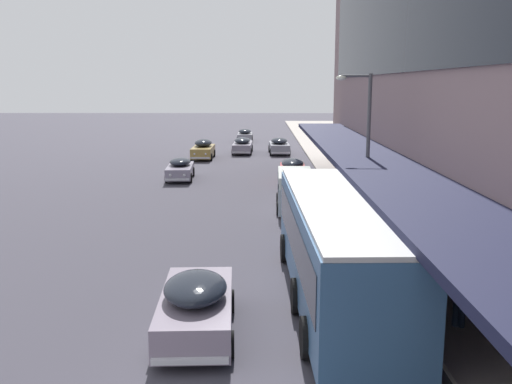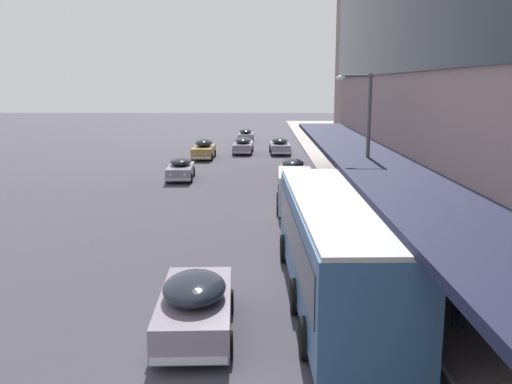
{
  "view_description": "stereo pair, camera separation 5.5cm",
  "coord_description": "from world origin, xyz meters",
  "px_view_note": "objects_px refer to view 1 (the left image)",
  "views": [
    {
      "loc": [
        1.87,
        -8.68,
        6.33
      ],
      "look_at": [
        1.65,
        15.97,
        1.67
      ],
      "focal_mm": 40.0,
      "sensor_mm": 36.0,
      "label": 1
    },
    {
      "loc": [
        1.92,
        -8.68,
        6.33
      ],
      "look_at": [
        1.65,
        15.97,
        1.67
      ],
      "focal_mm": 40.0,
      "sensor_mm": 36.0,
      "label": 2
    }
  ],
  "objects_px": {
    "sedan_trailing_near": "(196,305)",
    "pedestrian_at_kerb": "(461,289)",
    "sedan_second_mid": "(180,169)",
    "sedan_oncoming_rear": "(293,171)",
    "sedan_lead_near": "(203,149)",
    "street_lamp": "(364,141)",
    "sedan_far_back": "(242,145)",
    "sedan_trailing_mid": "(245,135)",
    "transit_bus_kerbside_front": "(336,243)",
    "sedan_lead_mid": "(279,146)",
    "vw_van": "(295,188)"
  },
  "relations": [
    {
      "from": "sedan_oncoming_rear",
      "to": "sedan_lead_mid",
      "type": "xyz_separation_m",
      "value": [
        -0.38,
        15.71,
        -0.04
      ]
    },
    {
      "from": "sedan_trailing_near",
      "to": "pedestrian_at_kerb",
      "type": "height_order",
      "value": "pedestrian_at_kerb"
    },
    {
      "from": "sedan_trailing_mid",
      "to": "street_lamp",
      "type": "relative_size",
      "value": 0.65
    },
    {
      "from": "sedan_oncoming_rear",
      "to": "street_lamp",
      "type": "bearing_deg",
      "value": -80.22
    },
    {
      "from": "transit_bus_kerbside_front",
      "to": "sedan_lead_mid",
      "type": "distance_m",
      "value": 36.45
    },
    {
      "from": "sedan_far_back",
      "to": "pedestrian_at_kerb",
      "type": "distance_m",
      "value": 39.59
    },
    {
      "from": "sedan_far_back",
      "to": "sedan_trailing_mid",
      "type": "bearing_deg",
      "value": 90.44
    },
    {
      "from": "sedan_trailing_near",
      "to": "sedan_lead_near",
      "type": "distance_m",
      "value": 35.38
    },
    {
      "from": "sedan_second_mid",
      "to": "sedan_lead_mid",
      "type": "xyz_separation_m",
      "value": [
        7.15,
        14.45,
        0.03
      ]
    },
    {
      "from": "sedan_oncoming_rear",
      "to": "sedan_lead_mid",
      "type": "distance_m",
      "value": 15.72
    },
    {
      "from": "sedan_oncoming_rear",
      "to": "sedan_far_back",
      "type": "bearing_deg",
      "value": 103.18
    },
    {
      "from": "sedan_trailing_near",
      "to": "sedan_oncoming_rear",
      "type": "distance_m",
      "value": 23.31
    },
    {
      "from": "sedan_oncoming_rear",
      "to": "sedan_second_mid",
      "type": "bearing_deg",
      "value": 170.48
    },
    {
      "from": "vw_van",
      "to": "pedestrian_at_kerb",
      "type": "xyz_separation_m",
      "value": [
        3.38,
        -14.78,
        0.08
      ]
    },
    {
      "from": "sedan_lead_near",
      "to": "sedan_lead_mid",
      "type": "height_order",
      "value": "sedan_lead_near"
    },
    {
      "from": "pedestrian_at_kerb",
      "to": "sedan_lead_near",
      "type": "bearing_deg",
      "value": 106.12
    },
    {
      "from": "sedan_second_mid",
      "to": "vw_van",
      "type": "distance_m",
      "value": 11.78
    },
    {
      "from": "transit_bus_kerbside_front",
      "to": "sedan_trailing_near",
      "type": "xyz_separation_m",
      "value": [
        -3.84,
        -2.3,
        -1.01
      ]
    },
    {
      "from": "sedan_lead_near",
      "to": "street_lamp",
      "type": "height_order",
      "value": "street_lamp"
    },
    {
      "from": "sedan_lead_mid",
      "to": "vw_van",
      "type": "distance_m",
      "value": 23.76
    },
    {
      "from": "pedestrian_at_kerb",
      "to": "sedan_trailing_near",
      "type": "bearing_deg",
      "value": -178.45
    },
    {
      "from": "sedan_second_mid",
      "to": "sedan_oncoming_rear",
      "type": "distance_m",
      "value": 7.63
    },
    {
      "from": "sedan_lead_near",
      "to": "sedan_lead_mid",
      "type": "xyz_separation_m",
      "value": [
        6.68,
        3.5,
        -0.07
      ]
    },
    {
      "from": "sedan_far_back",
      "to": "sedan_oncoming_rear",
      "type": "distance_m",
      "value": 16.6
    },
    {
      "from": "sedan_trailing_near",
      "to": "sedan_second_mid",
      "type": "relative_size",
      "value": 1.02
    },
    {
      "from": "sedan_trailing_near",
      "to": "sedan_lead_mid",
      "type": "height_order",
      "value": "sedan_trailing_near"
    },
    {
      "from": "sedan_trailing_mid",
      "to": "vw_van",
      "type": "relative_size",
      "value": 0.94
    },
    {
      "from": "sedan_trailing_near",
      "to": "vw_van",
      "type": "height_order",
      "value": "vw_van"
    },
    {
      "from": "street_lamp",
      "to": "sedan_second_mid",
      "type": "bearing_deg",
      "value": 124.41
    },
    {
      "from": "sedan_lead_near",
      "to": "sedan_second_mid",
      "type": "distance_m",
      "value": 10.96
    },
    {
      "from": "sedan_lead_near",
      "to": "vw_van",
      "type": "relative_size",
      "value": 1.05
    },
    {
      "from": "sedan_second_mid",
      "to": "sedan_oncoming_rear",
      "type": "relative_size",
      "value": 0.94
    },
    {
      "from": "sedan_oncoming_rear",
      "to": "pedestrian_at_kerb",
      "type": "bearing_deg",
      "value": -82.34
    },
    {
      "from": "sedan_second_mid",
      "to": "street_lamp",
      "type": "relative_size",
      "value": 0.7
    },
    {
      "from": "pedestrian_at_kerb",
      "to": "street_lamp",
      "type": "relative_size",
      "value": 0.28
    },
    {
      "from": "sedan_trailing_mid",
      "to": "sedan_oncoming_rear",
      "type": "distance_m",
      "value": 27.52
    },
    {
      "from": "sedan_trailing_near",
      "to": "pedestrian_at_kerb",
      "type": "relative_size",
      "value": 2.53
    },
    {
      "from": "sedan_oncoming_rear",
      "to": "street_lamp",
      "type": "height_order",
      "value": "street_lamp"
    },
    {
      "from": "sedan_trailing_near",
      "to": "sedan_second_mid",
      "type": "xyz_separation_m",
      "value": [
        -3.81,
        24.27,
        -0.07
      ]
    },
    {
      "from": "sedan_lead_near",
      "to": "pedestrian_at_kerb",
      "type": "relative_size",
      "value": 2.59
    },
    {
      "from": "sedan_trailing_near",
      "to": "sedan_lead_near",
      "type": "bearing_deg",
      "value": 95.43
    },
    {
      "from": "sedan_oncoming_rear",
      "to": "sedan_lead_near",
      "type": "bearing_deg",
      "value": 120.03
    },
    {
      "from": "pedestrian_at_kerb",
      "to": "street_lamp",
      "type": "bearing_deg",
      "value": 94.83
    },
    {
      "from": "vw_van",
      "to": "street_lamp",
      "type": "distance_m",
      "value": 6.28
    },
    {
      "from": "transit_bus_kerbside_front",
      "to": "sedan_trailing_near",
      "type": "distance_m",
      "value": 4.58
    },
    {
      "from": "sedan_oncoming_rear",
      "to": "pedestrian_at_kerb",
      "type": "distance_m",
      "value": 23.04
    },
    {
      "from": "sedan_lead_mid",
      "to": "street_lamp",
      "type": "bearing_deg",
      "value": -84.8
    },
    {
      "from": "sedan_far_back",
      "to": "pedestrian_at_kerb",
      "type": "height_order",
      "value": "pedestrian_at_kerb"
    },
    {
      "from": "sedan_lead_near",
      "to": "sedan_second_mid",
      "type": "height_order",
      "value": "sedan_lead_near"
    },
    {
      "from": "sedan_trailing_mid",
      "to": "pedestrian_at_kerb",
      "type": "relative_size",
      "value": 2.31
    }
  ]
}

